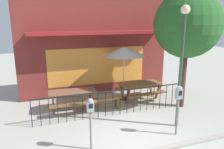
# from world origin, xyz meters

# --- Properties ---
(ground) EXTENTS (40.00, 40.00, 0.00)m
(ground) POSITION_xyz_m (0.00, 0.00, 0.00)
(ground) COLOR #A8A89A
(pub_storefront) EXTENTS (7.02, 1.40, 4.54)m
(pub_storefront) POSITION_xyz_m (0.00, 4.78, 2.28)
(pub_storefront) COLOR #3E1F1E
(pub_storefront) RESTS_ON ground
(patio_fence_front) EXTENTS (5.92, 0.04, 0.97)m
(patio_fence_front) POSITION_xyz_m (-0.00, 2.02, 0.66)
(patio_fence_front) COLOR black
(patio_fence_front) RESTS_ON ground
(picnic_table_left) EXTENTS (1.85, 1.43, 0.79)m
(picnic_table_left) POSITION_xyz_m (-1.45, 2.99, 0.61)
(picnic_table_left) COLOR brown
(picnic_table_left) RESTS_ON ground
(picnic_table_right) EXTENTS (1.90, 1.49, 0.79)m
(picnic_table_right) POSITION_xyz_m (1.51, 3.15, 0.61)
(picnic_table_right) COLOR brown
(picnic_table_right) RESTS_ON ground
(patio_umbrella) EXTENTS (1.80, 1.80, 2.32)m
(patio_umbrella) POSITION_xyz_m (0.87, 3.50, 2.12)
(patio_umbrella) COLOR black
(patio_umbrella) RESTS_ON ground
(patio_bench) EXTENTS (1.42, 0.41, 0.48)m
(patio_bench) POSITION_xyz_m (-0.31, 2.62, 0.35)
(patio_bench) COLOR olive
(patio_bench) RESTS_ON ground
(parking_meter_near) EXTENTS (0.18, 0.17, 1.47)m
(parking_meter_near) POSITION_xyz_m (-1.41, 0.16, 1.14)
(parking_meter_near) COLOR gray
(parking_meter_near) RESTS_ON ground
(parking_meter_far) EXTENTS (0.18, 0.17, 1.57)m
(parking_meter_far) POSITION_xyz_m (1.24, 0.08, 1.21)
(parking_meter_far) COLOR slate
(parking_meter_far) RESTS_ON ground
(street_tree) EXTENTS (2.52, 2.52, 4.53)m
(street_tree) POSITION_xyz_m (2.78, 1.96, 3.25)
(street_tree) COLOR #4C2E25
(street_tree) RESTS_ON ground
(street_lamp) EXTENTS (0.28, 0.28, 3.86)m
(street_lamp) POSITION_xyz_m (1.59, 0.56, 2.53)
(street_lamp) COLOR #2C452C
(street_lamp) RESTS_ON ground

